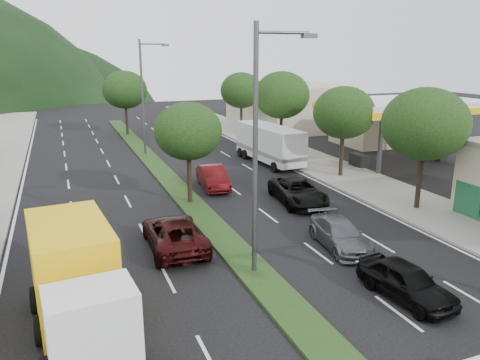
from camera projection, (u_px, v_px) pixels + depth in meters
name	position (u px, v px, depth m)	size (l,w,h in m)	color
sidewalk_right	(312.00, 161.00, 39.19)	(5.00, 90.00, 0.15)	gray
median	(157.00, 166.00, 37.50)	(1.60, 56.00, 0.12)	#1E3312
gas_canopy	(404.00, 107.00, 37.57)	(12.20, 8.20, 5.25)	silver
bldg_right_far	(286.00, 105.00, 58.05)	(10.00, 16.00, 5.20)	#B9B293
tree_r_b	(425.00, 124.00, 26.02)	(4.80, 4.80, 6.94)	black
tree_r_c	(344.00, 113.00, 33.29)	(4.40, 4.40, 6.48)	black
tree_r_d	(282.00, 95.00, 42.16)	(5.00, 5.00, 7.17)	black
tree_r_e	(241.00, 90.00, 51.23)	(4.60, 4.60, 6.71)	black
tree_med_near	(188.00, 131.00, 27.37)	(4.00, 4.00, 6.02)	black
tree_med_far	(125.00, 90.00, 50.59)	(4.80, 4.80, 6.94)	black
streetlight_near	(260.00, 141.00, 18.15)	(2.60, 0.25, 10.00)	#47494C
streetlight_mid	(145.00, 92.00, 40.62)	(2.60, 0.25, 10.00)	#47494C
suv_maroon	(174.00, 233.00, 21.79)	(2.44, 5.30, 1.47)	black
car_queue_a	(406.00, 281.00, 17.32)	(1.63, 4.06, 1.38)	black
car_queue_b	(340.00, 234.00, 21.95)	(1.79, 4.41, 1.28)	#525257
car_queue_c	(213.00, 177.00, 31.58)	(1.56, 4.49, 1.48)	#550E10
car_queue_d	(298.00, 191.00, 28.42)	(2.44, 5.29, 1.47)	black
box_truck	(76.00, 284.00, 15.15)	(3.24, 7.19, 3.45)	white
motorhome	(269.00, 144.00, 38.50)	(3.01, 8.18, 3.08)	silver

